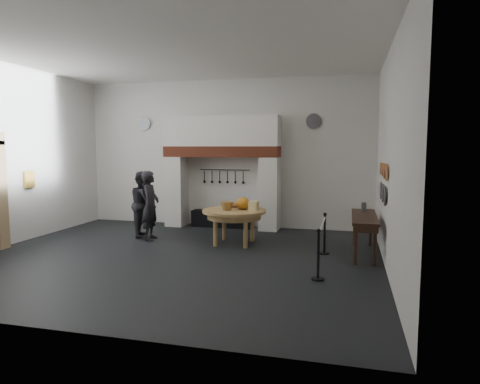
% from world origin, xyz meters
% --- Properties ---
extents(floor, '(9.00, 8.00, 0.02)m').
position_xyz_m(floor, '(0.00, 0.00, 0.00)').
color(floor, black).
rests_on(floor, ground).
extents(ceiling, '(9.00, 8.00, 0.02)m').
position_xyz_m(ceiling, '(0.00, 0.00, 4.50)').
color(ceiling, silver).
rests_on(ceiling, wall_back).
extents(wall_back, '(9.00, 0.02, 4.50)m').
position_xyz_m(wall_back, '(0.00, 4.00, 2.25)').
color(wall_back, silver).
rests_on(wall_back, floor).
extents(wall_front, '(9.00, 0.02, 4.50)m').
position_xyz_m(wall_front, '(0.00, -4.00, 2.25)').
color(wall_front, silver).
rests_on(wall_front, floor).
extents(wall_left, '(0.02, 8.00, 4.50)m').
position_xyz_m(wall_left, '(-4.50, 0.00, 2.25)').
color(wall_left, silver).
rests_on(wall_left, floor).
extents(wall_right, '(0.02, 8.00, 4.50)m').
position_xyz_m(wall_right, '(4.50, 0.00, 2.25)').
color(wall_right, silver).
rests_on(wall_right, floor).
extents(chimney_pier_left, '(0.55, 0.70, 2.15)m').
position_xyz_m(chimney_pier_left, '(-1.48, 3.65, 1.07)').
color(chimney_pier_left, silver).
rests_on(chimney_pier_left, floor).
extents(chimney_pier_right, '(0.55, 0.70, 2.15)m').
position_xyz_m(chimney_pier_right, '(1.48, 3.65, 1.07)').
color(chimney_pier_right, silver).
rests_on(chimney_pier_right, floor).
extents(hearth_brick_band, '(3.50, 0.72, 0.32)m').
position_xyz_m(hearth_brick_band, '(0.00, 3.65, 2.31)').
color(hearth_brick_band, '#9E442B').
rests_on(hearth_brick_band, chimney_pier_left).
extents(chimney_hood, '(3.50, 0.70, 0.90)m').
position_xyz_m(chimney_hood, '(0.00, 3.65, 2.92)').
color(chimney_hood, silver).
rests_on(chimney_hood, hearth_brick_band).
extents(iron_range, '(1.90, 0.45, 0.50)m').
position_xyz_m(iron_range, '(0.00, 3.72, 0.25)').
color(iron_range, black).
rests_on(iron_range, floor).
extents(utensil_rail, '(1.60, 0.02, 0.02)m').
position_xyz_m(utensil_rail, '(0.00, 3.92, 1.75)').
color(utensil_rail, black).
rests_on(utensil_rail, wall_back).
extents(wall_plaque, '(0.05, 0.34, 0.44)m').
position_xyz_m(wall_plaque, '(-4.45, 0.80, 1.60)').
color(wall_plaque, gold).
rests_on(wall_plaque, wall_left).
extents(work_table, '(2.04, 2.04, 0.07)m').
position_xyz_m(work_table, '(0.95, 1.58, 0.84)').
color(work_table, tan).
rests_on(work_table, floor).
extents(pumpkin, '(0.36, 0.36, 0.31)m').
position_xyz_m(pumpkin, '(1.15, 1.68, 1.03)').
color(pumpkin, orange).
rests_on(pumpkin, work_table).
extents(cheese_block_big, '(0.22, 0.22, 0.24)m').
position_xyz_m(cheese_block_big, '(1.45, 1.53, 0.99)').
color(cheese_block_big, '#EAD38C').
rests_on(cheese_block_big, work_table).
extents(cheese_block_small, '(0.18, 0.18, 0.20)m').
position_xyz_m(cheese_block_small, '(1.43, 1.83, 0.97)').
color(cheese_block_small, '#F5F793').
rests_on(cheese_block_small, work_table).
extents(wicker_basket, '(0.41, 0.41, 0.22)m').
position_xyz_m(wicker_basket, '(0.80, 1.43, 0.98)').
color(wicker_basket, olive).
rests_on(wicker_basket, work_table).
extents(bread_loaf, '(0.31, 0.18, 0.13)m').
position_xyz_m(bread_loaf, '(0.85, 1.93, 0.94)').
color(bread_loaf, '#A16739').
rests_on(bread_loaf, work_table).
extents(visitor_near, '(0.54, 0.73, 1.83)m').
position_xyz_m(visitor_near, '(-1.32, 1.50, 0.91)').
color(visitor_near, black).
rests_on(visitor_near, floor).
extents(visitor_far, '(0.98, 1.08, 1.79)m').
position_xyz_m(visitor_far, '(-1.72, 1.90, 0.90)').
color(visitor_far, black).
rests_on(visitor_far, floor).
extents(side_table, '(0.55, 2.20, 0.06)m').
position_xyz_m(side_table, '(4.10, 1.27, 0.87)').
color(side_table, '#341C12').
rests_on(side_table, floor).
extents(pewter_jug, '(0.12, 0.12, 0.22)m').
position_xyz_m(pewter_jug, '(4.10, 1.87, 1.01)').
color(pewter_jug, '#454549').
rests_on(pewter_jug, side_table).
extents(copper_pan_a, '(0.03, 0.34, 0.34)m').
position_xyz_m(copper_pan_a, '(4.46, 0.20, 1.95)').
color(copper_pan_a, '#C6662D').
rests_on(copper_pan_a, wall_right).
extents(copper_pan_b, '(0.03, 0.32, 0.32)m').
position_xyz_m(copper_pan_b, '(4.46, 0.75, 1.95)').
color(copper_pan_b, '#C6662D').
rests_on(copper_pan_b, wall_right).
extents(copper_pan_c, '(0.03, 0.30, 0.30)m').
position_xyz_m(copper_pan_c, '(4.46, 1.30, 1.95)').
color(copper_pan_c, '#C6662D').
rests_on(copper_pan_c, wall_right).
extents(copper_pan_d, '(0.03, 0.28, 0.28)m').
position_xyz_m(copper_pan_d, '(4.46, 1.85, 1.95)').
color(copper_pan_d, '#C6662D').
rests_on(copper_pan_d, wall_right).
extents(pewter_plate_left, '(0.03, 0.40, 0.40)m').
position_xyz_m(pewter_plate_left, '(4.46, 0.40, 1.45)').
color(pewter_plate_left, '#4C4C51').
rests_on(pewter_plate_left, wall_right).
extents(pewter_plate_mid, '(0.03, 0.40, 0.40)m').
position_xyz_m(pewter_plate_mid, '(4.46, 1.00, 1.45)').
color(pewter_plate_mid, '#4C4C51').
rests_on(pewter_plate_mid, wall_right).
extents(pewter_plate_right, '(0.03, 0.40, 0.40)m').
position_xyz_m(pewter_plate_right, '(4.46, 1.60, 1.45)').
color(pewter_plate_right, '#4C4C51').
rests_on(pewter_plate_right, wall_right).
extents(pewter_plate_back_left, '(0.44, 0.03, 0.44)m').
position_xyz_m(pewter_plate_back_left, '(-2.70, 3.96, 3.20)').
color(pewter_plate_back_left, '#4C4C51').
rests_on(pewter_plate_back_left, wall_back).
extents(pewter_plate_back_right, '(0.44, 0.03, 0.44)m').
position_xyz_m(pewter_plate_back_right, '(2.70, 3.96, 3.20)').
color(pewter_plate_back_right, '#4C4C51').
rests_on(pewter_plate_back_right, wall_back).
extents(barrier_post_near, '(0.05, 0.05, 0.90)m').
position_xyz_m(barrier_post_near, '(3.23, -0.90, 0.45)').
color(barrier_post_near, black).
rests_on(barrier_post_near, floor).
extents(barrier_post_far, '(0.05, 0.05, 0.90)m').
position_xyz_m(barrier_post_far, '(3.23, 1.10, 0.45)').
color(barrier_post_far, black).
rests_on(barrier_post_far, floor).
extents(barrier_rope, '(0.04, 2.00, 0.04)m').
position_xyz_m(barrier_rope, '(3.23, 0.10, 0.85)').
color(barrier_rope, silver).
rests_on(barrier_rope, barrier_post_near).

